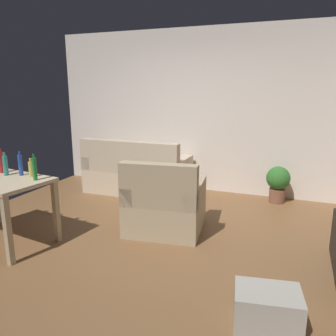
{
  "coord_description": "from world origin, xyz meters",
  "views": [
    {
      "loc": [
        1.6,
        -3.37,
        1.74
      ],
      "look_at": [
        0.1,
        0.5,
        0.75
      ],
      "focal_mm": 36.06,
      "sensor_mm": 36.0,
      "label": 1
    }
  ],
  "objects_px": {
    "bottle_red": "(1,162)",
    "storage_box": "(267,309)",
    "bottle_tall": "(5,165)",
    "potted_plant": "(278,182)",
    "couch": "(136,175)",
    "bottle_green": "(35,169)",
    "bottle_squat": "(31,169)",
    "bottle_blue": "(20,165)",
    "armchair": "(164,206)"
  },
  "relations": [
    {
      "from": "bottle_red",
      "to": "bottle_blue",
      "type": "relative_size",
      "value": 1.05
    },
    {
      "from": "armchair",
      "to": "potted_plant",
      "type": "bearing_deg",
      "value": -134.62
    },
    {
      "from": "storage_box",
      "to": "bottle_squat",
      "type": "distance_m",
      "value": 2.82
    },
    {
      "from": "bottle_squat",
      "to": "armchair",
      "type": "bearing_deg",
      "value": 30.44
    },
    {
      "from": "couch",
      "to": "bottle_blue",
      "type": "bearing_deg",
      "value": 78.27
    },
    {
      "from": "couch",
      "to": "storage_box",
      "type": "height_order",
      "value": "couch"
    },
    {
      "from": "armchair",
      "to": "bottle_red",
      "type": "xyz_separation_m",
      "value": [
        -1.78,
        -0.74,
        0.57
      ]
    },
    {
      "from": "bottle_green",
      "to": "couch",
      "type": "bearing_deg",
      "value": 86.71
    },
    {
      "from": "storage_box",
      "to": "bottle_tall",
      "type": "relative_size",
      "value": 1.79
    },
    {
      "from": "couch",
      "to": "armchair",
      "type": "height_order",
      "value": "same"
    },
    {
      "from": "armchair",
      "to": "storage_box",
      "type": "relative_size",
      "value": 2.09
    },
    {
      "from": "storage_box",
      "to": "bottle_tall",
      "type": "xyz_separation_m",
      "value": [
        -2.99,
        0.53,
        0.73
      ]
    },
    {
      "from": "storage_box",
      "to": "bottle_green",
      "type": "height_order",
      "value": "bottle_green"
    },
    {
      "from": "armchair",
      "to": "bottle_green",
      "type": "xyz_separation_m",
      "value": [
        -1.17,
        -0.86,
        0.57
      ]
    },
    {
      "from": "bottle_red",
      "to": "storage_box",
      "type": "bearing_deg",
      "value": -10.98
    },
    {
      "from": "potted_plant",
      "to": "bottle_blue",
      "type": "distance_m",
      "value": 3.65
    },
    {
      "from": "bottle_tall",
      "to": "bottle_blue",
      "type": "relative_size",
      "value": 0.96
    },
    {
      "from": "storage_box",
      "to": "bottle_squat",
      "type": "bearing_deg",
      "value": 167.65
    },
    {
      "from": "armchair",
      "to": "bottle_green",
      "type": "relative_size",
      "value": 3.44
    },
    {
      "from": "bottle_red",
      "to": "armchair",
      "type": "bearing_deg",
      "value": 22.74
    },
    {
      "from": "potted_plant",
      "to": "bottle_red",
      "type": "bearing_deg",
      "value": -141.71
    },
    {
      "from": "bottle_squat",
      "to": "storage_box",
      "type": "bearing_deg",
      "value": -12.35
    },
    {
      "from": "couch",
      "to": "bottle_squat",
      "type": "distance_m",
      "value": 2.17
    },
    {
      "from": "potted_plant",
      "to": "storage_box",
      "type": "xyz_separation_m",
      "value": [
        0.12,
        -2.98,
        -0.18
      ]
    },
    {
      "from": "potted_plant",
      "to": "bottle_squat",
      "type": "xyz_separation_m",
      "value": [
        -2.54,
        -2.4,
        0.52
      ]
    },
    {
      "from": "potted_plant",
      "to": "storage_box",
      "type": "height_order",
      "value": "potted_plant"
    },
    {
      "from": "armchair",
      "to": "bottle_red",
      "type": "relative_size",
      "value": 3.41
    },
    {
      "from": "potted_plant",
      "to": "couch",
      "type": "bearing_deg",
      "value": -172.18
    },
    {
      "from": "bottle_tall",
      "to": "bottle_squat",
      "type": "xyz_separation_m",
      "value": [
        0.32,
        0.05,
        -0.03
      ]
    },
    {
      "from": "armchair",
      "to": "bottle_green",
      "type": "height_order",
      "value": "bottle_green"
    },
    {
      "from": "potted_plant",
      "to": "armchair",
      "type": "relative_size",
      "value": 0.57
    },
    {
      "from": "couch",
      "to": "armchair",
      "type": "distance_m",
      "value": 1.68
    },
    {
      "from": "armchair",
      "to": "bottle_tall",
      "type": "height_order",
      "value": "bottle_tall"
    },
    {
      "from": "storage_box",
      "to": "bottle_tall",
      "type": "distance_m",
      "value": 3.12
    },
    {
      "from": "bottle_tall",
      "to": "couch",
      "type": "bearing_deg",
      "value": 74.54
    },
    {
      "from": "potted_plant",
      "to": "bottle_squat",
      "type": "distance_m",
      "value": 3.53
    },
    {
      "from": "potted_plant",
      "to": "armchair",
      "type": "xyz_separation_m",
      "value": [
        -1.23,
        -1.63,
        -0.01
      ]
    },
    {
      "from": "bottle_tall",
      "to": "bottle_blue",
      "type": "height_order",
      "value": "bottle_blue"
    },
    {
      "from": "armchair",
      "to": "bottle_tall",
      "type": "distance_m",
      "value": 1.91
    },
    {
      "from": "storage_box",
      "to": "bottle_squat",
      "type": "height_order",
      "value": "bottle_squat"
    },
    {
      "from": "couch",
      "to": "storage_box",
      "type": "bearing_deg",
      "value": 131.92
    },
    {
      "from": "potted_plant",
      "to": "storage_box",
      "type": "bearing_deg",
      "value": -87.61
    },
    {
      "from": "armchair",
      "to": "bottle_red",
      "type": "height_order",
      "value": "bottle_red"
    },
    {
      "from": "bottle_tall",
      "to": "potted_plant",
      "type": "bearing_deg",
      "value": 40.54
    },
    {
      "from": "couch",
      "to": "storage_box",
      "type": "distance_m",
      "value": 3.59
    },
    {
      "from": "bottle_red",
      "to": "bottle_green",
      "type": "xyz_separation_m",
      "value": [
        0.61,
        -0.12,
        -0.0
      ]
    },
    {
      "from": "couch",
      "to": "bottle_red",
      "type": "xyz_separation_m",
      "value": [
        -0.73,
        -2.06,
        0.58
      ]
    },
    {
      "from": "bottle_blue",
      "to": "bottle_squat",
      "type": "xyz_separation_m",
      "value": [
        0.16,
        -0.01,
        -0.03
      ]
    },
    {
      "from": "potted_plant",
      "to": "bottle_blue",
      "type": "height_order",
      "value": "bottle_blue"
    },
    {
      "from": "potted_plant",
      "to": "bottle_squat",
      "type": "bearing_deg",
      "value": -136.63
    }
  ]
}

